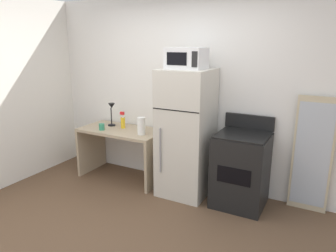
{
  "coord_description": "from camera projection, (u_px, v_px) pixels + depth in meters",
  "views": [
    {
      "loc": [
        1.8,
        -2.28,
        1.99
      ],
      "look_at": [
        -0.0,
        1.1,
        0.96
      ],
      "focal_mm": 33.74,
      "sensor_mm": 36.0,
      "label": 1
    }
  ],
  "objects": [
    {
      "name": "coffee_mug",
      "position": [
        102.0,
        127.0,
        4.56
      ],
      "size": [
        0.08,
        0.08,
        0.09
      ],
      "primitive_type": "cylinder",
      "color": "#338C66",
      "rests_on": "desk"
    },
    {
      "name": "desk_lamp",
      "position": [
        112.0,
        111.0,
        4.72
      ],
      "size": [
        0.14,
        0.12,
        0.35
      ],
      "color": "black",
      "rests_on": "desk"
    },
    {
      "name": "leaning_mirror",
      "position": [
        312.0,
        155.0,
        3.7
      ],
      "size": [
        0.44,
        0.03,
        1.4
      ],
      "color": "#C6B793",
      "rests_on": "ground"
    },
    {
      "name": "refrigerator",
      "position": [
        186.0,
        133.0,
        4.11
      ],
      "size": [
        0.63,
        0.66,
        1.66
      ],
      "color": "beige",
      "rests_on": "ground"
    },
    {
      "name": "paper_towel_roll",
      "position": [
        141.0,
        126.0,
        4.32
      ],
      "size": [
        0.11,
        0.11,
        0.24
      ],
      "primitive_type": "cylinder",
      "color": "white",
      "rests_on": "desk"
    },
    {
      "name": "oven_range",
      "position": [
        241.0,
        169.0,
        3.89
      ],
      "size": [
        0.62,
        0.61,
        1.1
      ],
      "color": "black",
      "rests_on": "ground"
    },
    {
      "name": "spray_bottle",
      "position": [
        123.0,
        122.0,
        4.65
      ],
      "size": [
        0.06,
        0.06,
        0.25
      ],
      "color": "yellow",
      "rests_on": "desk"
    },
    {
      "name": "desk",
      "position": [
        122.0,
        143.0,
        4.67
      ],
      "size": [
        1.24,
        0.63,
        0.75
      ],
      "color": "tan",
      "rests_on": "ground"
    },
    {
      "name": "wall_back_white",
      "position": [
        189.0,
        93.0,
        4.39
      ],
      "size": [
        5.0,
        0.1,
        2.6
      ],
      "primitive_type": "cube",
      "color": "white",
      "rests_on": "ground"
    },
    {
      "name": "ground_plane",
      "position": [
        119.0,
        239.0,
        3.28
      ],
      "size": [
        12.0,
        12.0,
        0.0
      ],
      "primitive_type": "plane",
      "color": "brown"
    },
    {
      "name": "microwave",
      "position": [
        187.0,
        58.0,
        3.84
      ],
      "size": [
        0.46,
        0.35,
        0.26
      ],
      "color": "silver",
      "rests_on": "refrigerator"
    }
  ]
}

